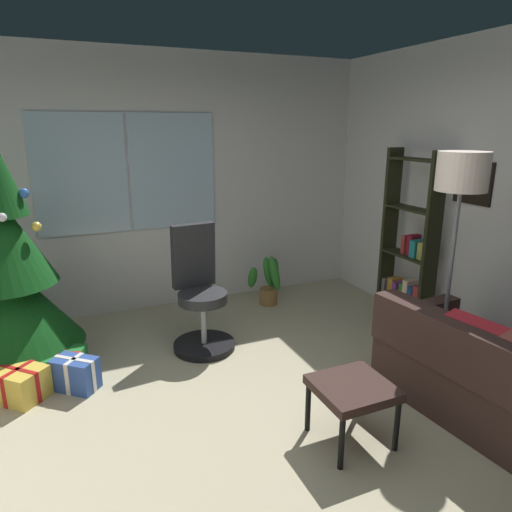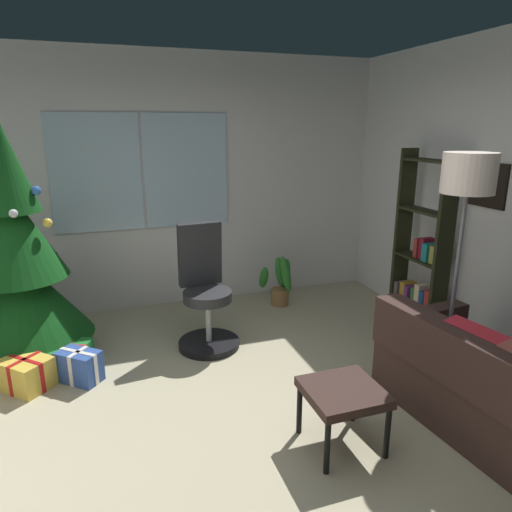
{
  "view_description": "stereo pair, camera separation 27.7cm",
  "coord_description": "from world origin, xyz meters",
  "px_view_note": "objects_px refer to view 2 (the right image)",
  "views": [
    {
      "loc": [
        -1.05,
        -2.31,
        1.97
      ],
      "look_at": [
        0.29,
        0.77,
        1.02
      ],
      "focal_mm": 32.25,
      "sensor_mm": 36.0,
      "label": 1
    },
    {
      "loc": [
        -0.79,
        -2.41,
        1.97
      ],
      "look_at": [
        0.29,
        0.77,
        1.02
      ],
      "focal_mm": 32.25,
      "sensor_mm": 36.0,
      "label": 2
    }
  ],
  "objects_px": {
    "gift_box_blue": "(79,366)",
    "office_chair": "(206,299)",
    "holiday_tree": "(18,264)",
    "potted_plant": "(280,282)",
    "footstool": "(343,396)",
    "gift_box_gold": "(26,374)",
    "bookshelf": "(422,254)",
    "floor_lamp": "(467,191)",
    "gift_box_green": "(70,357)"
  },
  "relations": [
    {
      "from": "floor_lamp",
      "to": "potted_plant",
      "type": "distance_m",
      "value": 2.45
    },
    {
      "from": "bookshelf",
      "to": "office_chair",
      "type": "bearing_deg",
      "value": 170.91
    },
    {
      "from": "footstool",
      "to": "gift_box_gold",
      "type": "xyz_separation_m",
      "value": [
        -1.99,
        1.38,
        -0.23
      ]
    },
    {
      "from": "gift_box_blue",
      "to": "potted_plant",
      "type": "relative_size",
      "value": 0.64
    },
    {
      "from": "gift_box_green",
      "to": "office_chair",
      "type": "relative_size",
      "value": 0.36
    },
    {
      "from": "holiday_tree",
      "to": "gift_box_blue",
      "type": "relative_size",
      "value": 6.67
    },
    {
      "from": "footstool",
      "to": "office_chair",
      "type": "height_order",
      "value": "office_chair"
    },
    {
      "from": "office_chair",
      "to": "bookshelf",
      "type": "relative_size",
      "value": 0.64
    },
    {
      "from": "gift_box_green",
      "to": "potted_plant",
      "type": "relative_size",
      "value": 0.7
    },
    {
      "from": "footstool",
      "to": "potted_plant",
      "type": "bearing_deg",
      "value": 77.59
    },
    {
      "from": "holiday_tree",
      "to": "office_chair",
      "type": "bearing_deg",
      "value": -11.61
    },
    {
      "from": "footstool",
      "to": "office_chair",
      "type": "xyz_separation_m",
      "value": [
        -0.49,
        1.66,
        0.1
      ]
    },
    {
      "from": "footstool",
      "to": "office_chair",
      "type": "bearing_deg",
      "value": 106.49
    },
    {
      "from": "gift_box_blue",
      "to": "bookshelf",
      "type": "xyz_separation_m",
      "value": [
        3.17,
        -0.02,
        0.65
      ]
    },
    {
      "from": "gift_box_green",
      "to": "bookshelf",
      "type": "relative_size",
      "value": 0.24
    },
    {
      "from": "office_chair",
      "to": "floor_lamp",
      "type": "distance_m",
      "value": 2.33
    },
    {
      "from": "footstool",
      "to": "holiday_tree",
      "type": "height_order",
      "value": "holiday_tree"
    },
    {
      "from": "potted_plant",
      "to": "floor_lamp",
      "type": "bearing_deg",
      "value": -74.21
    },
    {
      "from": "bookshelf",
      "to": "potted_plant",
      "type": "bearing_deg",
      "value": 135.44
    },
    {
      "from": "gift_box_blue",
      "to": "footstool",
      "type": "bearing_deg",
      "value": -40.27
    },
    {
      "from": "gift_box_green",
      "to": "office_chair",
      "type": "height_order",
      "value": "office_chair"
    },
    {
      "from": "gift_box_gold",
      "to": "office_chair",
      "type": "bearing_deg",
      "value": 10.64
    },
    {
      "from": "gift_box_green",
      "to": "potted_plant",
      "type": "distance_m",
      "value": 2.34
    },
    {
      "from": "office_chair",
      "to": "potted_plant",
      "type": "distance_m",
      "value": 1.25
    },
    {
      "from": "footstool",
      "to": "gift_box_blue",
      "type": "bearing_deg",
      "value": 139.73
    },
    {
      "from": "gift_box_blue",
      "to": "floor_lamp",
      "type": "relative_size",
      "value": 0.21
    },
    {
      "from": "gift_box_gold",
      "to": "office_chair",
      "type": "distance_m",
      "value": 1.55
    },
    {
      "from": "gift_box_gold",
      "to": "gift_box_blue",
      "type": "bearing_deg",
      "value": -4.24
    },
    {
      "from": "footstool",
      "to": "office_chair",
      "type": "distance_m",
      "value": 1.74
    },
    {
      "from": "gift_box_gold",
      "to": "potted_plant",
      "type": "height_order",
      "value": "potted_plant"
    },
    {
      "from": "holiday_tree",
      "to": "potted_plant",
      "type": "xyz_separation_m",
      "value": [
        2.55,
        0.39,
        -0.58
      ]
    },
    {
      "from": "gift_box_green",
      "to": "gift_box_gold",
      "type": "bearing_deg",
      "value": -145.68
    },
    {
      "from": "holiday_tree",
      "to": "bookshelf",
      "type": "relative_size",
      "value": 1.43
    },
    {
      "from": "footstool",
      "to": "gift_box_gold",
      "type": "bearing_deg",
      "value": 145.18
    },
    {
      "from": "potted_plant",
      "to": "bookshelf",
      "type": "bearing_deg",
      "value": -44.56
    },
    {
      "from": "gift_box_blue",
      "to": "office_chair",
      "type": "relative_size",
      "value": 0.33
    },
    {
      "from": "gift_box_blue",
      "to": "office_chair",
      "type": "xyz_separation_m",
      "value": [
        1.1,
        0.31,
        0.32
      ]
    },
    {
      "from": "office_chair",
      "to": "gift_box_green",
      "type": "bearing_deg",
      "value": -176.52
    },
    {
      "from": "gift_box_green",
      "to": "holiday_tree",
      "type": "bearing_deg",
      "value": 132.13
    },
    {
      "from": "gift_box_blue",
      "to": "office_chair",
      "type": "distance_m",
      "value": 1.19
    },
    {
      "from": "gift_box_gold",
      "to": "office_chair",
      "type": "height_order",
      "value": "office_chair"
    },
    {
      "from": "gift_box_blue",
      "to": "potted_plant",
      "type": "height_order",
      "value": "potted_plant"
    },
    {
      "from": "footstool",
      "to": "gift_box_blue",
      "type": "height_order",
      "value": "footstool"
    },
    {
      "from": "gift_box_blue",
      "to": "floor_lamp",
      "type": "distance_m",
      "value": 3.2
    },
    {
      "from": "footstool",
      "to": "potted_plant",
      "type": "xyz_separation_m",
      "value": [
        0.52,
        2.37,
        -0.09
      ]
    },
    {
      "from": "floor_lamp",
      "to": "potted_plant",
      "type": "xyz_separation_m",
      "value": [
        -0.57,
        2.02,
        -1.27
      ]
    },
    {
      "from": "footstool",
      "to": "gift_box_blue",
      "type": "distance_m",
      "value": 2.1
    },
    {
      "from": "holiday_tree",
      "to": "gift_box_blue",
      "type": "distance_m",
      "value": 1.04
    },
    {
      "from": "holiday_tree",
      "to": "gift_box_green",
      "type": "xyz_separation_m",
      "value": [
        0.35,
        -0.39,
        -0.73
      ]
    },
    {
      "from": "gift_box_blue",
      "to": "floor_lamp",
      "type": "height_order",
      "value": "floor_lamp"
    }
  ]
}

